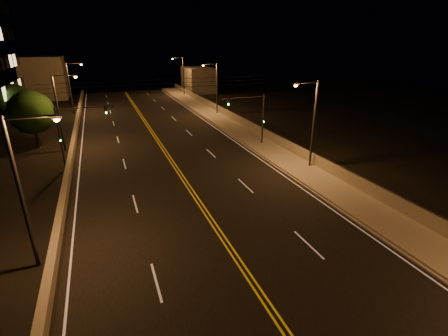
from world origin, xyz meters
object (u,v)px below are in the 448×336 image
object	(u,v)px
streetlight_2	(215,85)
streetlight_5	(61,107)
streetlight_3	(182,73)
traffic_signal_left	(71,129)
tree_0	(31,112)
streetlight_4	(26,184)
tree_1	(15,102)
traffic_signal_right	(255,114)
streetlight_1	(311,119)
streetlight_6	(71,84)

from	to	relation	value
streetlight_2	streetlight_5	distance (m)	24.40
streetlight_3	traffic_signal_left	size ratio (longest dim) A/B	1.40
streetlight_2	tree_0	distance (m)	26.34
streetlight_2	streetlight_5	size ratio (longest dim) A/B	1.00
streetlight_4	tree_0	world-z (taller)	streetlight_4
streetlight_5	tree_0	world-z (taller)	streetlight_5
streetlight_4	tree_1	xyz separation A→B (m)	(-6.25, 31.58, -0.80)
streetlight_3	traffic_signal_right	bearing A→B (deg)	-92.23
streetlight_1	streetlight_2	distance (m)	25.90
streetlight_5	traffic_signal_left	world-z (taller)	streetlight_5
streetlight_6	streetlight_1	bearing A→B (deg)	-58.64
streetlight_1	streetlight_4	distance (m)	22.47
traffic_signal_right	streetlight_1	bearing A→B (deg)	-79.54
traffic_signal_right	traffic_signal_left	world-z (taller)	same
streetlight_1	traffic_signal_left	distance (m)	21.91
traffic_signal_left	streetlight_6	bearing A→B (deg)	92.40
streetlight_2	streetlight_5	world-z (taller)	same
streetlight_4	traffic_signal_left	bearing A→B (deg)	85.75
streetlight_4	streetlight_3	bearing A→B (deg)	68.54
streetlight_1	traffic_signal_right	xyz separation A→B (m)	(-1.52, 8.26, -1.05)
streetlight_3	streetlight_4	size ratio (longest dim) A/B	1.00
tree_0	tree_1	distance (m)	8.72
tree_1	tree_0	bearing A→B (deg)	-69.61
streetlight_2	traffic_signal_right	bearing A→B (deg)	-94.94
streetlight_1	traffic_signal_right	world-z (taller)	streetlight_1
streetlight_4	streetlight_5	bearing A→B (deg)	90.00
streetlight_1	streetlight_6	world-z (taller)	same
traffic_signal_left	tree_0	distance (m)	9.32
streetlight_3	streetlight_5	world-z (taller)	same
streetlight_2	tree_1	size ratio (longest dim) A/B	1.30
streetlight_4	traffic_signal_left	distance (m)	15.23
streetlight_6	tree_0	distance (m)	18.88
streetlight_5	tree_0	distance (m)	4.05
streetlight_5	tree_1	xyz separation A→B (m)	(-6.25, 10.54, -0.80)
streetlight_4	traffic_signal_left	world-z (taller)	streetlight_4
streetlight_2	traffic_signal_right	distance (m)	17.73
streetlight_5	tree_0	xyz separation A→B (m)	(-3.21, 2.36, -0.73)
streetlight_3	streetlight_1	bearing A→B (deg)	-90.00
tree_0	streetlight_3	bearing A→B (deg)	51.56
streetlight_6	traffic_signal_right	distance (m)	33.40
streetlight_2	streetlight_3	distance (m)	21.61
streetlight_3	traffic_signal_right	world-z (taller)	streetlight_3
streetlight_2	streetlight_4	world-z (taller)	same
streetlight_2	streetlight_6	distance (m)	23.28
streetlight_1	traffic_signal_right	size ratio (longest dim) A/B	1.40
streetlight_1	tree_0	bearing A→B (deg)	146.14
streetlight_1	streetlight_3	xyz separation A→B (m)	(0.00, 47.50, 0.00)
streetlight_1	tree_1	distance (m)	37.07
streetlight_6	tree_0	xyz separation A→B (m)	(-3.21, -18.59, -0.73)
tree_0	traffic_signal_left	bearing A→B (deg)	-62.26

